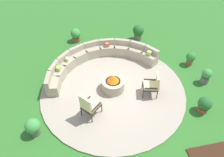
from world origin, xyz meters
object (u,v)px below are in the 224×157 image
Objects in this scene: curved_stone_bench at (97,59)px; potted_plant_0 at (33,127)px; fire_pit at (113,84)px; potted_plant_2 at (76,35)px; potted_plant_4 at (191,58)px; potted_plant_5 at (205,105)px; lounge_chair_front_left at (89,105)px; potted_plant_3 at (206,76)px; lounge_chair_front_right at (153,84)px; potted_plant_1 at (138,32)px.

curved_stone_bench is 4.08m from potted_plant_0.
fire_pit is 4.05m from potted_plant_2.
potted_plant_2 reaches higher than potted_plant_0.
potted_plant_4 is 0.98× the size of potted_plant_5.
lounge_chair_front_left reaches higher than potted_plant_3.
potted_plant_5 is at bearing -2.30° from potted_plant_0.
lounge_chair_front_right is 1.19× the size of potted_plant_1.
potted_plant_1 is at bearing 5.46° from lounge_chair_front_right.
lounge_chair_front_left is at bearing 9.99° from potted_plant_0.
potted_plant_1 reaches higher than potted_plant_4.
potted_plant_1 is at bearing 35.01° from curved_stone_bench.
potted_plant_0 is at bearing -136.02° from potted_plant_1.
potted_plant_3 is (2.41, 0.22, -0.21)m from lounge_chair_front_right.
potted_plant_2 is (-0.81, 2.19, 0.01)m from curved_stone_bench.
lounge_chair_front_right is 4.50m from potted_plant_0.
lounge_chair_front_right is (2.50, 0.56, -0.04)m from lounge_chair_front_left.
fire_pit is 3.47m from potted_plant_5.
potted_plant_0 is (-2.97, -1.46, 0.04)m from fire_pit.
curved_stone_bench is 6.95× the size of potted_plant_3.
curved_stone_bench reaches higher than potted_plant_4.
lounge_chair_front_right is at bearing 144.39° from potted_plant_5.
lounge_chair_front_left reaches higher than potted_plant_5.
potted_plant_5 is (-0.74, -2.59, -0.02)m from potted_plant_4.
potted_plant_5 is (6.00, -0.24, -0.02)m from potted_plant_0.
potted_plant_2 is 6.56m from potted_plant_3.
potted_plant_4 is 2.69m from potted_plant_5.
lounge_chair_front_right is at bearing 11.53° from potted_plant_0.
fire_pit is 1.73m from curved_stone_bench.
potted_plant_0 is 6.00m from potted_plant_5.
potted_plant_1 is at bearing 43.98° from potted_plant_0.
potted_plant_2 is (-0.11, 5.00, -0.25)m from lounge_chair_front_left.
lounge_chair_front_left is 1.60× the size of potted_plant_3.
fire_pit is 0.91× the size of lounge_chair_front_right.
potted_plant_2 is (-3.22, 0.50, -0.10)m from potted_plant_1.
lounge_chair_front_right reaches higher than curved_stone_bench.
potted_plant_3 is at bearing -64.22° from potted_plant_1.
fire_pit is 0.18× the size of curved_stone_bench.
potted_plant_2 is at bearing 137.83° from lounge_chair_front_left.
lounge_chair_front_right is 1.45× the size of potted_plant_0.
potted_plant_5 is (4.10, -0.58, -0.27)m from lounge_chair_front_left.
potted_plant_3 is at bearing 9.31° from potted_plant_0.
potted_plant_4 is (4.95, -2.99, -0.00)m from potted_plant_2.
lounge_chair_front_right is 1.40× the size of potted_plant_3.
potted_plant_4 is (4.14, -0.80, 0.01)m from curved_stone_bench.
potted_plant_4 is (6.74, 2.35, -0.01)m from potted_plant_0.
curved_stone_bench is at bearing 50.44° from potted_plant_0.
fire_pit is at bearing 26.15° from potted_plant_0.
potted_plant_2 is at bearing 44.76° from lounge_chair_front_right.
curved_stone_bench is 2.89m from lounge_chair_front_right.
potted_plant_2 is 1.05× the size of potted_plant_5.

